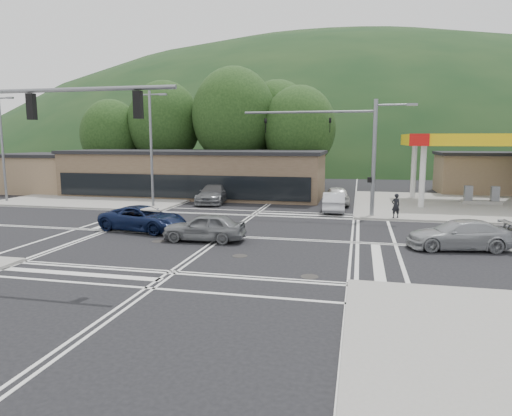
% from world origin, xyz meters
% --- Properties ---
extents(ground, '(120.00, 120.00, 0.00)m').
position_xyz_m(ground, '(0.00, 0.00, 0.00)').
color(ground, black).
rests_on(ground, ground).
extents(sidewalk_ne, '(16.00, 16.00, 0.15)m').
position_xyz_m(sidewalk_ne, '(15.00, 15.00, 0.07)').
color(sidewalk_ne, gray).
rests_on(sidewalk_ne, ground).
extents(sidewalk_nw, '(16.00, 16.00, 0.15)m').
position_xyz_m(sidewalk_nw, '(-15.00, 15.00, 0.07)').
color(sidewalk_nw, gray).
rests_on(sidewalk_nw, ground).
extents(gas_station_canopy, '(12.32, 8.34, 5.75)m').
position_xyz_m(gas_station_canopy, '(16.99, 15.99, 5.04)').
color(gas_station_canopy, silver).
rests_on(gas_station_canopy, ground).
extents(convenience_store, '(10.00, 6.00, 3.80)m').
position_xyz_m(convenience_store, '(20.00, 25.00, 1.90)').
color(convenience_store, '#846B4F').
rests_on(convenience_store, ground).
extents(commercial_row, '(24.00, 8.00, 4.00)m').
position_xyz_m(commercial_row, '(-8.00, 17.00, 2.00)').
color(commercial_row, brown).
rests_on(commercial_row, ground).
extents(commercial_nw, '(8.00, 7.00, 3.60)m').
position_xyz_m(commercial_nw, '(-24.00, 17.00, 1.80)').
color(commercial_nw, '#846B4F').
rests_on(commercial_nw, ground).
extents(hill_north, '(252.00, 126.00, 140.00)m').
position_xyz_m(hill_north, '(0.00, 90.00, 0.00)').
color(hill_north, '#173318').
rests_on(hill_north, ground).
extents(tree_n_a, '(8.00, 8.00, 11.75)m').
position_xyz_m(tree_n_a, '(-14.00, 24.00, 7.14)').
color(tree_n_a, '#382619').
rests_on(tree_n_a, ground).
extents(tree_n_b, '(9.00, 9.00, 12.98)m').
position_xyz_m(tree_n_b, '(-6.00, 24.00, 7.79)').
color(tree_n_b, '#382619').
rests_on(tree_n_b, ground).
extents(tree_n_c, '(7.60, 7.60, 10.87)m').
position_xyz_m(tree_n_c, '(1.00, 24.00, 6.49)').
color(tree_n_c, '#382619').
rests_on(tree_n_c, ground).
extents(tree_n_d, '(6.80, 6.80, 9.76)m').
position_xyz_m(tree_n_d, '(-20.00, 23.00, 5.84)').
color(tree_n_d, '#382619').
rests_on(tree_n_d, ground).
extents(tree_n_e, '(8.40, 8.40, 11.98)m').
position_xyz_m(tree_n_e, '(-2.00, 28.00, 7.14)').
color(tree_n_e, '#382619').
rests_on(tree_n_e, ground).
extents(streetlight_nw, '(2.50, 0.25, 9.00)m').
position_xyz_m(streetlight_nw, '(-8.44, 9.00, 5.05)').
color(streetlight_nw, slate).
rests_on(streetlight_nw, ground).
extents(streetlight_w, '(2.50, 0.25, 9.00)m').
position_xyz_m(streetlight_w, '(-21.94, 9.00, 5.05)').
color(streetlight_w, slate).
rests_on(streetlight_w, ground).
extents(signal_mast_ne, '(11.65, 0.30, 8.00)m').
position_xyz_m(signal_mast_ne, '(6.95, 8.20, 5.07)').
color(signal_mast_ne, slate).
rests_on(signal_mast_ne, ground).
extents(signal_mast_sw, '(9.14, 0.28, 8.00)m').
position_xyz_m(signal_mast_sw, '(-6.39, -8.20, 5.12)').
color(signal_mast_sw, slate).
rests_on(signal_mast_sw, ground).
extents(car_blue_west, '(5.54, 3.24, 1.45)m').
position_xyz_m(car_blue_west, '(-5.07, 0.50, 0.72)').
color(car_blue_west, '#0C1738').
rests_on(car_blue_west, ground).
extents(car_grey_center, '(4.45, 1.98, 1.49)m').
position_xyz_m(car_grey_center, '(-0.66, -1.30, 0.74)').
color(car_grey_center, slate).
rests_on(car_grey_center, ground).
extents(car_silver_east, '(5.21, 2.74, 1.44)m').
position_xyz_m(car_silver_east, '(12.15, -0.30, 0.72)').
color(car_silver_east, '#9A9CA0').
rests_on(car_silver_east, ground).
extents(car_queue_a, '(1.76, 4.55, 1.48)m').
position_xyz_m(car_queue_a, '(5.50, 10.13, 0.74)').
color(car_queue_a, silver).
rests_on(car_queue_a, ground).
extents(car_queue_b, '(2.48, 4.70, 1.53)m').
position_xyz_m(car_queue_b, '(5.50, 14.00, 0.76)').
color(car_queue_b, '#BAB9B5').
rests_on(car_queue_b, ground).
extents(car_northbound, '(2.54, 5.59, 1.59)m').
position_xyz_m(car_northbound, '(-4.65, 12.67, 0.79)').
color(car_northbound, slate).
rests_on(car_northbound, ground).
extents(pedestrian, '(0.70, 0.60, 1.63)m').
position_xyz_m(pedestrian, '(9.71, 7.50, 0.96)').
color(pedestrian, black).
rests_on(pedestrian, sidewalk_ne).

